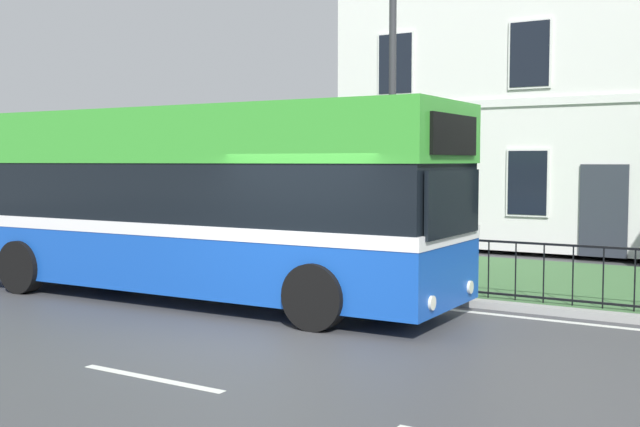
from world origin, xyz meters
TOP-DOWN VIEW (x-y plane):
  - ground_plane at (0.00, 1.09)m, footprint 60.00×56.00m
  - iron_verge_railing at (2.13, 4.40)m, footprint 17.42×0.04m
  - single_decker_bus at (-2.86, 2.31)m, footprint 9.48×2.73m
  - street_lamp_post at (-0.66, 5.50)m, footprint 0.36×0.24m

SIDE VIEW (x-z plane):
  - ground_plane at x=0.00m, z-range -0.11..0.07m
  - iron_verge_railing at x=2.13m, z-range 0.14..1.11m
  - single_decker_bus at x=-2.86m, z-range 0.08..3.34m
  - street_lamp_post at x=-0.66m, z-range 0.61..7.29m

